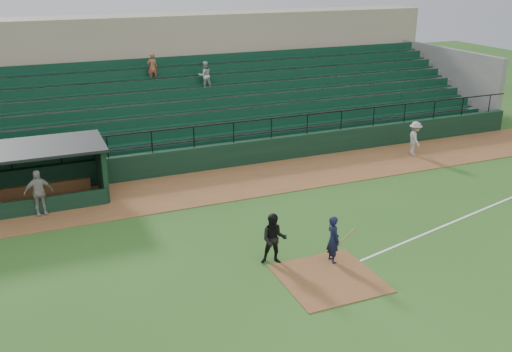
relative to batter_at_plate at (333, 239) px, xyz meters
name	(u,v)px	position (x,y,z in m)	size (l,w,h in m)	color
ground	(314,264)	(-0.64, 0.08, -0.83)	(90.00, 90.00, 0.00)	#29551B
warning_track	(231,183)	(-0.64, 8.08, -0.81)	(40.00, 4.00, 0.03)	brown
home_plate_dirt	(329,278)	(-0.64, -0.92, -0.81)	(3.00, 3.00, 0.03)	brown
foul_line	(476,212)	(7.36, 1.28, -0.82)	(18.00, 0.09, 0.01)	white
stadium_structure	(178,96)	(-0.64, 16.54, 1.47)	(38.00, 13.08, 6.40)	black
batter_at_plate	(333,239)	(0.00, 0.00, 0.00)	(1.00, 0.67, 1.66)	black
umpire	(274,239)	(-1.85, 0.66, 0.05)	(0.86, 0.67, 1.77)	black
runner	(415,139)	(9.55, 8.21, 0.09)	(1.15, 0.66, 1.77)	#A49F99
dugout_player_a	(38,193)	(-8.76, 7.72, 0.13)	(1.09, 0.46, 1.87)	#A19B96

